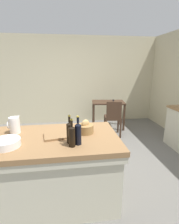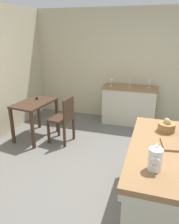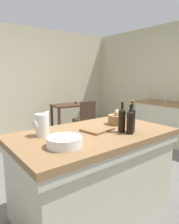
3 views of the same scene
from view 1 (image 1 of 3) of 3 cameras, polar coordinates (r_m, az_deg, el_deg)
ground_plane at (r=3.15m, az=-2.78°, el=-17.94°), size 6.76×6.76×0.00m
wall_back at (r=5.25m, az=-5.57°, el=10.60°), size 5.32×0.12×2.60m
island_table at (r=2.31m, az=-12.39°, el=-17.77°), size 1.66×0.97×0.89m
writing_desk at (r=4.76m, az=6.37°, el=2.03°), size 0.97×0.67×0.82m
wooden_chair at (r=4.20m, az=8.01°, el=-1.76°), size 0.45×0.45×0.92m
pitcher at (r=2.36m, az=-24.24°, el=-4.07°), size 0.17×0.13×0.26m
wash_bowl at (r=2.04m, az=-26.54°, el=-9.48°), size 0.30×0.30×0.08m
bread_basket at (r=2.18m, az=-1.44°, el=-5.51°), size 0.21×0.21×0.18m
cutting_board at (r=2.12m, az=-11.21°, el=-7.91°), size 0.33×0.29×0.02m
wine_bottle_dark at (r=1.85m, az=-3.90°, el=-7.19°), size 0.07×0.07×0.33m
wine_bottle_amber at (r=1.89m, az=-6.77°, el=-6.73°), size 0.07×0.07×0.33m
wine_bottle_green at (r=1.81m, az=-6.03°, el=-7.99°), size 0.07×0.07×0.31m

